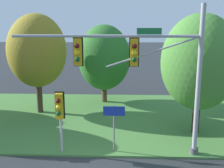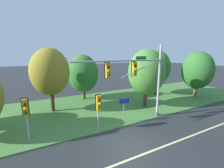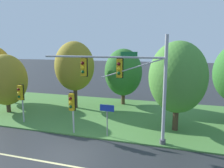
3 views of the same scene
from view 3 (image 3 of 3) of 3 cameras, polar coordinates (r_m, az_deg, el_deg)
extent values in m
plane|color=#282B2D|center=(14.10, -10.95, -17.55)|extent=(160.00, 160.00, 0.00)
cube|color=beige|center=(13.18, -13.53, -19.70)|extent=(36.00, 0.16, 0.01)
cube|color=#477A38|center=(21.16, -0.42, -7.71)|extent=(48.00, 11.50, 0.10)
cylinder|color=#9EA0A5|center=(14.18, 13.60, -1.89)|extent=(0.22, 0.22, 7.06)
cylinder|color=#4C4C51|center=(15.22, 13.07, -14.44)|extent=(0.40, 0.40, 0.30)
cylinder|color=#9EA0A5|center=(14.76, -2.89, 7.08)|extent=(8.51, 0.14, 0.14)
cylinder|color=#9EA0A5|center=(14.23, 5.24, 4.12)|extent=(4.28, 0.08, 1.48)
cube|color=gold|center=(14.43, 1.96, 4.11)|extent=(0.34, 0.28, 1.22)
cube|color=black|center=(14.58, 2.12, 4.17)|extent=(0.46, 0.04, 1.34)
sphere|color=#4C0C0C|center=(14.23, 1.78, 5.25)|extent=(0.22, 0.22, 0.22)
sphere|color=yellow|center=(14.26, 1.77, 4.05)|extent=(0.22, 0.22, 0.22)
sphere|color=#0C4219|center=(14.29, 1.76, 2.85)|extent=(0.22, 0.22, 0.22)
cube|color=gold|center=(15.29, -7.41, 4.37)|extent=(0.34, 0.28, 1.22)
cube|color=black|center=(15.44, -7.17, 4.42)|extent=(0.46, 0.04, 1.34)
sphere|color=#4C0C0C|center=(15.11, -7.72, 5.43)|extent=(0.22, 0.22, 0.22)
sphere|color=yellow|center=(15.13, -7.69, 4.30)|extent=(0.22, 0.22, 0.22)
sphere|color=#0C4219|center=(15.16, -7.66, 3.17)|extent=(0.22, 0.22, 0.22)
cube|color=#196B33|center=(14.16, 4.46, 7.83)|extent=(1.10, 0.04, 0.28)
cylinder|color=#9EA0A5|center=(16.38, -10.08, -7.60)|extent=(0.12, 0.12, 2.95)
cube|color=gold|center=(15.96, -10.50, -4.67)|extent=(0.34, 0.28, 1.22)
cube|color=black|center=(16.09, -10.24, -4.53)|extent=(0.46, 0.04, 1.34)
sphere|color=#4C0C0C|center=(15.73, -10.83, -3.76)|extent=(0.22, 0.22, 0.22)
sphere|color=yellow|center=(15.80, -10.80, -4.82)|extent=(0.22, 0.22, 0.22)
sphere|color=#0C4219|center=(15.88, -10.76, -5.87)|extent=(0.22, 0.22, 0.22)
cylinder|color=#9EA0A5|center=(19.73, -22.28, -4.88)|extent=(0.12, 0.12, 3.15)
cube|color=gold|center=(19.35, -22.85, -2.10)|extent=(0.34, 0.28, 1.22)
cube|color=black|center=(19.47, -22.55, -2.01)|extent=(0.46, 0.04, 1.34)
sphere|color=#4C0C0C|center=(19.16, -23.25, -1.33)|extent=(0.22, 0.22, 0.22)
sphere|color=yellow|center=(19.22, -23.19, -2.21)|extent=(0.22, 0.22, 0.22)
sphere|color=#0C4219|center=(19.28, -23.13, -3.08)|extent=(0.22, 0.22, 0.22)
cylinder|color=slate|center=(15.64, -1.27, -9.42)|extent=(0.08, 0.08, 2.36)
cube|color=#193399|center=(15.34, -1.32, -6.30)|extent=(1.04, 0.03, 0.47)
cylinder|color=#423021|center=(23.50, -25.50, -4.12)|extent=(0.39, 0.39, 2.10)
ellipsoid|color=olive|center=(23.11, -25.89, 0.98)|extent=(3.89, 3.89, 4.86)
cylinder|color=#423021|center=(22.86, -9.55, -2.17)|extent=(0.40, 0.40, 3.25)
ellipsoid|color=olive|center=(22.45, -9.75, 4.63)|extent=(3.99, 3.99, 4.98)
cylinder|color=#4C3823|center=(24.07, 2.93, -2.43)|extent=(0.41, 0.41, 2.43)
ellipsoid|color=#2D6B28|center=(23.68, 2.98, 3.09)|extent=(4.06, 4.06, 5.07)
cylinder|color=#423021|center=(17.33, 16.33, -6.91)|extent=(0.42, 0.42, 2.92)
ellipsoid|color=#478433|center=(16.77, 16.77, 1.73)|extent=(4.25, 4.25, 5.31)
camera|label=1|loc=(4.39, -57.96, 3.86)|focal=45.00mm
camera|label=2|loc=(11.88, -57.79, 4.79)|focal=24.00mm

